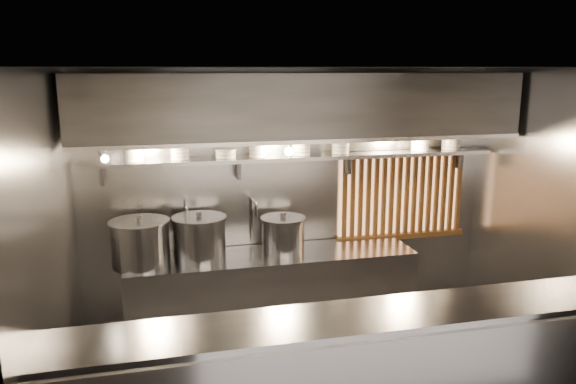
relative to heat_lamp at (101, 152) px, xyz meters
name	(u,v)px	position (x,y,z in m)	size (l,w,h in m)	color
ceiling	(338,67)	(1.90, -0.85, 0.73)	(4.50, 4.50, 0.00)	black
wall_back	(291,198)	(1.90, 0.65, -0.67)	(4.50, 4.50, 0.00)	gray
wall_left	(50,258)	(-0.35, -0.85, -0.67)	(3.00, 3.00, 0.00)	gray
wall_right	(562,220)	(4.15, -0.85, -0.67)	(3.00, 3.00, 0.00)	gray
cooking_bench	(272,294)	(1.60, 0.28, -1.62)	(3.00, 0.70, 0.90)	#98989D
bowl_shelf	(295,157)	(1.90, 0.47, -0.19)	(4.40, 0.34, 0.04)	#98989D
exhaust_hood	(301,106)	(1.90, 0.25, 0.36)	(4.40, 0.81, 0.65)	#2D2D30
wood_screen	(402,194)	(3.20, 0.60, -0.69)	(1.56, 0.09, 1.04)	#FDB272
faucet_left	(186,216)	(0.75, 0.52, -0.76)	(0.04, 0.30, 0.50)	silver
faucet_right	(253,212)	(1.45, 0.52, -0.76)	(0.04, 0.30, 0.50)	silver
heat_lamp	(101,152)	(0.00, 0.00, 0.00)	(0.25, 0.35, 0.20)	#98989D
pendant_bulb	(289,151)	(1.80, 0.35, -0.11)	(0.09, 0.09, 0.19)	#2D2D30
stock_pot_left	(140,243)	(0.28, 0.25, -0.94)	(0.72, 0.72, 0.49)	#98989D
stock_pot_mid	(200,237)	(0.86, 0.32, -0.95)	(0.69, 0.69, 0.48)	#98989D
stock_pot_right	(283,234)	(1.73, 0.32, -0.98)	(0.49, 0.49, 0.42)	#98989D
bowl_stack_0	(135,153)	(0.27, 0.47, -0.08)	(0.20, 0.20, 0.17)	silver
bowl_stack_1	(180,151)	(0.71, 0.47, -0.08)	(0.20, 0.20, 0.17)	silver
bowl_stack_2	(226,153)	(1.16, 0.47, -0.12)	(0.22, 0.22, 0.09)	silver
bowl_stack_3	(258,150)	(1.50, 0.47, -0.10)	(0.21, 0.21, 0.13)	silver
bowl_stack_4	(301,147)	(1.96, 0.47, -0.08)	(0.21, 0.21, 0.17)	silver
bowl_stack_5	(340,146)	(2.39, 0.47, -0.08)	(0.20, 0.20, 0.17)	silver
bowl_stack_6	(420,145)	(3.32, 0.47, -0.10)	(0.21, 0.21, 0.13)	silver
bowl_stack_7	(451,142)	(3.70, 0.47, -0.08)	(0.22, 0.22, 0.17)	silver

